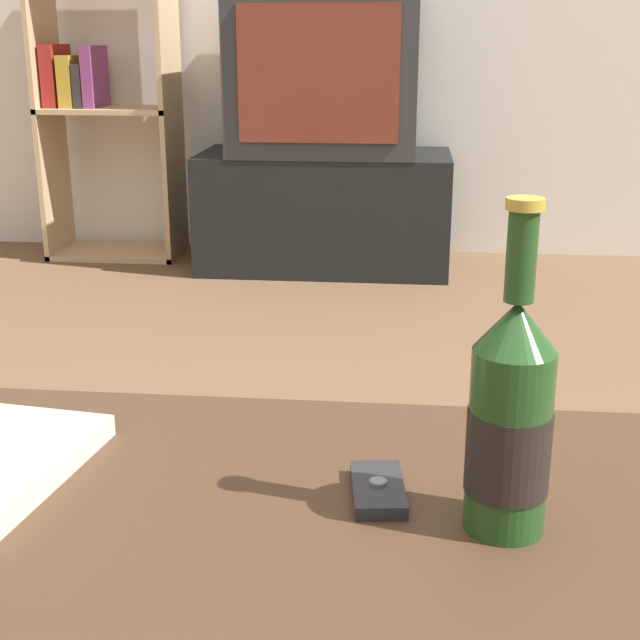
% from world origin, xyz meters
% --- Properties ---
extents(coffee_table, '(1.03, 0.62, 0.43)m').
position_xyz_m(coffee_table, '(0.00, 0.00, 0.36)').
color(coffee_table, '#422B1C').
rests_on(coffee_table, ground_plane).
extents(tv_stand, '(0.96, 0.49, 0.45)m').
position_xyz_m(tv_stand, '(-0.16, 2.70, 0.22)').
color(tv_stand, black).
rests_on(tv_stand, ground_plane).
extents(television, '(0.69, 0.51, 0.60)m').
position_xyz_m(television, '(-0.16, 2.70, 0.75)').
color(television, '#2D2D2D').
rests_on(television, tv_stand).
extents(bookshelf, '(0.52, 0.30, 1.18)m').
position_xyz_m(bookshelf, '(-1.07, 2.81, 0.62)').
color(bookshelf, tan).
rests_on(bookshelf, ground_plane).
extents(beer_bottle, '(0.08, 0.08, 0.31)m').
position_xyz_m(beer_bottle, '(0.26, 0.03, 0.54)').
color(beer_bottle, '#1E4219').
rests_on(beer_bottle, coffee_table).
extents(cell_phone, '(0.06, 0.10, 0.02)m').
position_xyz_m(cell_phone, '(0.15, 0.07, 0.44)').
color(cell_phone, '#232328').
rests_on(cell_phone, coffee_table).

